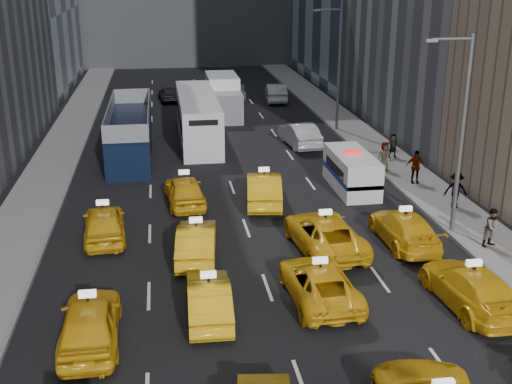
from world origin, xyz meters
TOP-DOWN VIEW (x-y plane):
  - sidewalk_west at (-10.50, 25.00)m, footprint 3.00×90.00m
  - sidewalk_east at (10.50, 25.00)m, footprint 3.00×90.00m
  - curb_west at (-9.05, 25.00)m, footprint 0.15×90.00m
  - curb_east at (9.05, 25.00)m, footprint 0.15×90.00m
  - streetlight_near at (9.18, 12.00)m, footprint 2.15×0.22m
  - streetlight_far at (9.18, 32.00)m, footprint 2.15×0.22m
  - taxi_8 at (-6.31, 5.02)m, footprint 1.95×4.70m
  - taxi_9 at (-2.37, 6.18)m, footprint 1.60×4.30m
  - taxi_10 at (1.73, 6.78)m, footprint 2.45×5.01m
  - taxi_11 at (7.01, 5.52)m, footprint 2.40×5.25m
  - taxi_12 at (-6.47, 13.67)m, footprint 2.15×4.65m
  - taxi_13 at (-2.50, 11.10)m, footprint 2.01×4.65m
  - taxi_14 at (3.02, 11.08)m, footprint 2.96×5.68m
  - taxi_15 at (6.66, 11.19)m, footprint 2.08×4.98m
  - taxi_16 at (-2.71, 17.61)m, footprint 2.20×4.68m
  - taxi_17 at (1.35, 17.20)m, footprint 2.35×5.12m
  - nypd_van at (6.49, 18.76)m, footprint 2.10×5.13m
  - double_decker at (-5.74, 27.42)m, footprint 2.92×11.46m
  - city_bus at (-1.18, 30.95)m, footprint 3.49×12.49m
  - box_truck at (1.39, 38.21)m, footprint 2.98×7.33m
  - misc_car_0 at (5.60, 28.10)m, footprint 2.22×5.10m
  - misc_car_1 at (-6.24, 38.54)m, footprint 3.11×6.00m
  - misc_car_2 at (2.95, 45.54)m, footprint 2.70×5.86m
  - misc_car_3 at (-2.96, 45.29)m, footprint 2.01×4.23m
  - misc_car_4 at (6.74, 43.63)m, footprint 2.21×5.15m
  - pedestrian_1 at (10.20, 10.05)m, footprint 0.95×0.74m
  - pedestrian_2 at (10.73, 14.80)m, footprint 1.27×0.83m
  - pedestrian_3 at (10.21, 18.85)m, footprint 1.18×0.69m
  - pedestrian_4 at (9.29, 21.38)m, footprint 0.86×0.50m
  - pedestrian_5 at (10.77, 23.94)m, footprint 1.45×0.55m

SIDE VIEW (x-z plane):
  - sidewalk_west at x=-10.50m, z-range 0.00..0.15m
  - sidewalk_east at x=10.50m, z-range 0.00..0.15m
  - curb_west at x=-9.05m, z-range 0.00..0.18m
  - curb_east at x=9.05m, z-range 0.00..0.18m
  - taxi_10 at x=1.73m, z-range 0.00..1.37m
  - misc_car_3 at x=-2.96m, z-range 0.00..1.40m
  - taxi_9 at x=-2.37m, z-range 0.00..1.40m
  - taxi_15 at x=6.66m, z-range 0.00..1.44m
  - taxi_13 at x=-2.50m, z-range 0.00..1.49m
  - taxi_11 at x=7.01m, z-range 0.00..1.49m
  - taxi_14 at x=3.02m, z-range 0.00..1.53m
  - taxi_12 at x=-6.47m, z-range 0.00..1.54m
  - taxi_16 at x=-2.71m, z-range 0.00..1.55m
  - taxi_8 at x=-6.31m, z-range 0.00..1.59m
  - misc_car_1 at x=-6.24m, z-range 0.00..1.62m
  - taxi_17 at x=1.35m, z-range 0.00..1.63m
  - misc_car_0 at x=5.60m, z-range 0.00..1.63m
  - misc_car_4 at x=6.74m, z-range 0.00..1.65m
  - misc_car_2 at x=2.95m, z-range 0.00..1.66m
  - pedestrian_5 at x=10.77m, z-range 0.15..1.68m
  - nypd_van at x=6.49m, z-range -0.11..2.08m
  - pedestrian_4 at x=9.29m, z-range 0.15..1.87m
  - pedestrian_1 at x=10.20m, z-range 0.15..1.88m
  - pedestrian_2 at x=10.73m, z-range 0.15..1.98m
  - pedestrian_3 at x=10.21m, z-range 0.15..2.04m
  - city_bus at x=-1.18m, z-range -0.01..3.17m
  - box_truck at x=1.39m, z-range -0.02..3.25m
  - double_decker at x=-5.74m, z-range -0.02..3.30m
  - streetlight_near at x=9.18m, z-range 0.42..9.42m
  - streetlight_far at x=9.18m, z-range 0.42..9.42m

